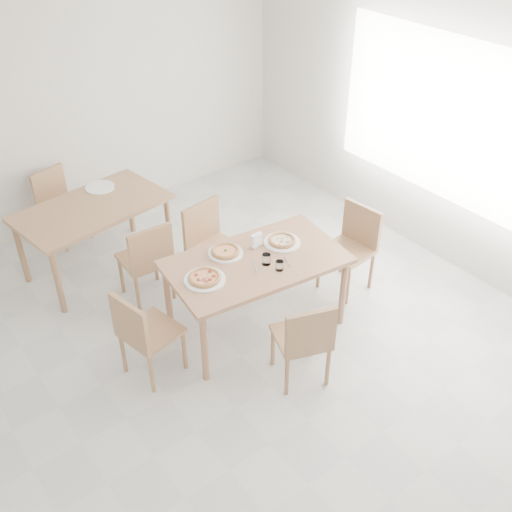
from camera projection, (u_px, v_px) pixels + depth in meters
room at (471, 129)px, 5.61m from camera, size 7.28×7.00×7.00m
main_table at (256, 267)px, 5.22m from camera, size 1.64×1.06×0.75m
chair_south at (305, 338)px, 4.76m from camera, size 0.53×0.53×0.84m
chair_north at (210, 241)px, 5.83m from camera, size 0.50×0.50×0.90m
chair_west at (143, 331)px, 4.82m from camera, size 0.50×0.50×0.85m
chair_east at (353, 242)px, 5.84m from camera, size 0.48×0.48×0.87m
plate_margherita at (226, 253)px, 5.25m from camera, size 0.31×0.31×0.02m
plate_mushroom at (282, 242)px, 5.38m from camera, size 0.33×0.33×0.02m
plate_pepperoni at (205, 280)px, 4.93m from camera, size 0.35×0.35×0.02m
pizza_margherita at (225, 251)px, 5.23m from camera, size 0.28×0.28×0.03m
pizza_mushroom at (282, 240)px, 5.37m from camera, size 0.31×0.31×0.03m
pizza_pepperoni at (205, 277)px, 4.92m from camera, size 0.28×0.28×0.03m
tumbler_a at (266, 259)px, 5.10m from camera, size 0.07×0.07×0.10m
tumbler_b at (280, 266)px, 5.03m from camera, size 0.07×0.07×0.09m
napkin_holder at (256, 241)px, 5.31m from camera, size 0.12×0.07×0.13m
fork_a at (288, 262)px, 5.15m from camera, size 0.07×0.16×0.01m
fork_b at (255, 266)px, 5.10m from camera, size 0.09×0.18×0.01m
second_table at (92, 213)px, 5.98m from camera, size 1.57×1.04×0.75m
chair_back_s at (148, 257)px, 5.63m from camera, size 0.46×0.46×0.88m
chair_back_n at (58, 200)px, 6.57m from camera, size 0.50×0.50×0.82m
plate_empty at (100, 187)px, 6.22m from camera, size 0.30×0.30×0.02m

